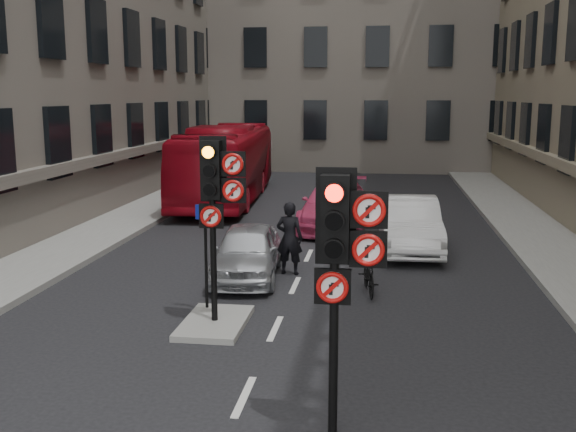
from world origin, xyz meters
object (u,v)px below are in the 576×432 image
(car_silver, at_px, (247,252))
(car_pink, at_px, (335,205))
(motorcyclist, at_px, (290,238))
(motorcycle, at_px, (369,273))
(bus_red, at_px, (226,163))
(signal_near, at_px, (342,247))
(signal_far, at_px, (216,189))
(info_sign, at_px, (205,242))
(car_white, at_px, (409,224))

(car_silver, bearing_deg, car_pink, 70.85)
(motorcyclist, bearing_deg, motorcycle, 151.49)
(motorcyclist, bearing_deg, bus_red, -62.96)
(bus_red, bearing_deg, motorcycle, -67.59)
(bus_red, bearing_deg, signal_near, -76.48)
(bus_red, bearing_deg, car_silver, -78.32)
(signal_far, height_order, motorcyclist, signal_far)
(info_sign, bearing_deg, car_white, 62.79)
(car_silver, height_order, motorcycle, car_silver)
(bus_red, height_order, motorcycle, bus_red)
(signal_far, height_order, car_white, signal_far)
(motorcycle, bearing_deg, info_sign, -158.68)
(car_silver, distance_m, bus_red, 12.29)
(signal_far, xyz_separation_m, motorcyclist, (0.84, 4.02, -1.78))
(motorcycle, bearing_deg, signal_near, -100.47)
(signal_far, distance_m, bus_red, 15.76)
(motorcycle, distance_m, motorcyclist, 2.49)
(signal_far, distance_m, info_sign, 1.47)
(signal_near, relative_size, car_silver, 0.93)
(signal_near, height_order, motorcycle, signal_near)
(car_white, xyz_separation_m, info_sign, (-4.35, -6.36, 0.75))
(signal_far, height_order, bus_red, signal_far)
(motorcycle, xyz_separation_m, info_sign, (-3.29, -1.87, 1.03))
(info_sign, bearing_deg, bus_red, 108.58)
(signal_far, relative_size, car_white, 0.77)
(signal_near, distance_m, car_silver, 8.24)
(signal_far, bearing_deg, car_pink, 81.20)
(bus_red, bearing_deg, signal_far, -81.23)
(info_sign, bearing_deg, signal_near, -50.18)
(car_silver, bearing_deg, motorcycle, -21.80)
(signal_far, xyz_separation_m, car_white, (3.91, 7.10, -1.94))
(signal_near, bearing_deg, bus_red, 107.19)
(car_white, bearing_deg, bus_red, 129.01)
(signal_far, bearing_deg, motorcycle, 42.44)
(signal_near, height_order, info_sign, signal_near)
(car_silver, xyz_separation_m, motorcyclist, (0.98, 0.49, 0.27))
(signal_near, relative_size, car_pink, 0.69)
(car_white, bearing_deg, car_pink, 125.03)
(car_pink, bearing_deg, signal_near, -84.02)
(signal_far, distance_m, car_white, 8.33)
(car_silver, bearing_deg, motorcyclist, 21.68)
(motorcycle, bearing_deg, car_silver, 154.57)
(car_white, bearing_deg, info_sign, -126.86)
(car_pink, bearing_deg, car_white, -50.67)
(motorcyclist, bearing_deg, info_sign, 75.23)
(car_silver, xyz_separation_m, info_sign, (-0.30, -2.79, 0.86))
(signal_near, bearing_deg, signal_far, 123.02)
(info_sign, bearing_deg, motorcyclist, 75.84)
(bus_red, bearing_deg, car_pink, -50.05)
(car_white, height_order, info_sign, info_sign)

